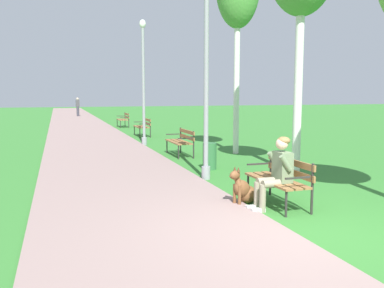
{
  "coord_description": "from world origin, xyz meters",
  "views": [
    {
      "loc": [
        -3.23,
        -4.8,
        1.97
      ],
      "look_at": [
        -0.5,
        3.46,
        0.9
      ],
      "focal_mm": 38.17,
      "sensor_mm": 36.0,
      "label": 1
    }
  ],
  "objects_px": {
    "person_seated_on_near_bench": "(277,170)",
    "pedestrian_distant": "(78,107)",
    "park_bench_far": "(143,125)",
    "lamp_post_near": "(206,78)",
    "litter_bin": "(210,156)",
    "park_bench_near": "(281,177)",
    "park_bench_furthest": "(124,119)",
    "lamp_post_mid": "(143,81)",
    "dog_brown": "(244,190)",
    "park_bench_mid": "(181,140)"
  },
  "relations": [
    {
      "from": "park_bench_mid",
      "to": "park_bench_far",
      "type": "xyz_separation_m",
      "value": [
        0.05,
        6.35,
        0.0
      ]
    },
    {
      "from": "pedestrian_distant",
      "to": "park_bench_mid",
      "type": "bearing_deg",
      "value": -85.3
    },
    {
      "from": "park_bench_furthest",
      "to": "person_seated_on_near_bench",
      "type": "height_order",
      "value": "person_seated_on_near_bench"
    },
    {
      "from": "person_seated_on_near_bench",
      "to": "pedestrian_distant",
      "type": "xyz_separation_m",
      "value": [
        -1.8,
        31.01,
        0.16
      ]
    },
    {
      "from": "dog_brown",
      "to": "park_bench_near",
      "type": "bearing_deg",
      "value": -22.14
    },
    {
      "from": "park_bench_furthest",
      "to": "dog_brown",
      "type": "xyz_separation_m",
      "value": [
        -0.63,
        -17.9,
        -0.25
      ]
    },
    {
      "from": "lamp_post_near",
      "to": "litter_bin",
      "type": "bearing_deg",
      "value": 65.28
    },
    {
      "from": "park_bench_furthest",
      "to": "dog_brown",
      "type": "bearing_deg",
      "value": -92.02
    },
    {
      "from": "park_bench_far",
      "to": "person_seated_on_near_bench",
      "type": "bearing_deg",
      "value": -91.24
    },
    {
      "from": "park_bench_far",
      "to": "dog_brown",
      "type": "height_order",
      "value": "park_bench_far"
    },
    {
      "from": "dog_brown",
      "to": "park_bench_far",
      "type": "bearing_deg",
      "value": 86.88
    },
    {
      "from": "dog_brown",
      "to": "lamp_post_mid",
      "type": "height_order",
      "value": "lamp_post_mid"
    },
    {
      "from": "park_bench_mid",
      "to": "litter_bin",
      "type": "xyz_separation_m",
      "value": [
        0.01,
        -2.53,
        -0.16
      ]
    },
    {
      "from": "park_bench_furthest",
      "to": "lamp_post_near",
      "type": "height_order",
      "value": "lamp_post_near"
    },
    {
      "from": "park_bench_mid",
      "to": "park_bench_furthest",
      "type": "height_order",
      "value": "same"
    },
    {
      "from": "person_seated_on_near_bench",
      "to": "pedestrian_distant",
      "type": "bearing_deg",
      "value": 93.33
    },
    {
      "from": "litter_bin",
      "to": "dog_brown",
      "type": "bearing_deg",
      "value": -100.44
    },
    {
      "from": "park_bench_furthest",
      "to": "lamp_post_near",
      "type": "bearing_deg",
      "value": -91.95
    },
    {
      "from": "pedestrian_distant",
      "to": "lamp_post_near",
      "type": "bearing_deg",
      "value": -86.95
    },
    {
      "from": "park_bench_near",
      "to": "person_seated_on_near_bench",
      "type": "bearing_deg",
      "value": -134.33
    },
    {
      "from": "park_bench_furthest",
      "to": "litter_bin",
      "type": "height_order",
      "value": "park_bench_furthest"
    },
    {
      "from": "lamp_post_mid",
      "to": "park_bench_near",
      "type": "bearing_deg",
      "value": -86.48
    },
    {
      "from": "dog_brown",
      "to": "lamp_post_near",
      "type": "xyz_separation_m",
      "value": [
        0.1,
        2.24,
        2.06
      ]
    },
    {
      "from": "park_bench_far",
      "to": "person_seated_on_near_bench",
      "type": "xyz_separation_m",
      "value": [
        -0.28,
        -12.72,
        0.17
      ]
    },
    {
      "from": "lamp_post_mid",
      "to": "park_bench_furthest",
      "type": "bearing_deg",
      "value": 86.17
    },
    {
      "from": "litter_bin",
      "to": "park_bench_near",
      "type": "bearing_deg",
      "value": -90.39
    },
    {
      "from": "person_seated_on_near_bench",
      "to": "park_bench_furthest",
      "type": "bearing_deg",
      "value": 89.25
    },
    {
      "from": "lamp_post_mid",
      "to": "dog_brown",
      "type": "bearing_deg",
      "value": -90.21
    },
    {
      "from": "park_bench_mid",
      "to": "litter_bin",
      "type": "distance_m",
      "value": 2.53
    },
    {
      "from": "lamp_post_mid",
      "to": "pedestrian_distant",
      "type": "distance_m",
      "value": 21.69
    },
    {
      "from": "lamp_post_mid",
      "to": "litter_bin",
      "type": "xyz_separation_m",
      "value": [
        0.59,
        -5.58,
        -2.09
      ]
    },
    {
      "from": "park_bench_near",
      "to": "lamp_post_mid",
      "type": "height_order",
      "value": "lamp_post_mid"
    },
    {
      "from": "park_bench_far",
      "to": "lamp_post_mid",
      "type": "xyz_separation_m",
      "value": [
        -0.64,
        -3.29,
        1.93
      ]
    },
    {
      "from": "person_seated_on_near_bench",
      "to": "lamp_post_mid",
      "type": "xyz_separation_m",
      "value": [
        -0.36,
        9.42,
        1.76
      ]
    },
    {
      "from": "park_bench_mid",
      "to": "person_seated_on_near_bench",
      "type": "height_order",
      "value": "person_seated_on_near_bench"
    },
    {
      "from": "park_bench_furthest",
      "to": "litter_bin",
      "type": "relative_size",
      "value": 2.14
    },
    {
      "from": "lamp_post_near",
      "to": "pedestrian_distant",
      "type": "xyz_separation_m",
      "value": [
        -1.51,
        28.31,
        -1.48
      ]
    },
    {
      "from": "park_bench_furthest",
      "to": "lamp_post_near",
      "type": "distance_m",
      "value": 15.77
    },
    {
      "from": "park_bench_furthest",
      "to": "lamp_post_mid",
      "type": "distance_m",
      "value": 9.15
    },
    {
      "from": "person_seated_on_near_bench",
      "to": "litter_bin",
      "type": "distance_m",
      "value": 3.86
    },
    {
      "from": "park_bench_near",
      "to": "park_bench_mid",
      "type": "xyz_separation_m",
      "value": [
        0.02,
        6.16,
        0.0
      ]
    },
    {
      "from": "park_bench_mid",
      "to": "dog_brown",
      "type": "distance_m",
      "value": 5.95
    },
    {
      "from": "litter_bin",
      "to": "person_seated_on_near_bench",
      "type": "bearing_deg",
      "value": -93.46
    },
    {
      "from": "park_bench_far",
      "to": "park_bench_near",
      "type": "bearing_deg",
      "value": -90.31
    },
    {
      "from": "park_bench_far",
      "to": "lamp_post_near",
      "type": "bearing_deg",
      "value": -93.26
    },
    {
      "from": "lamp_post_near",
      "to": "pedestrian_distant",
      "type": "distance_m",
      "value": 28.39
    },
    {
      "from": "park_bench_furthest",
      "to": "person_seated_on_near_bench",
      "type": "xyz_separation_m",
      "value": [
        -0.24,
        -18.35,
        0.17
      ]
    },
    {
      "from": "park_bench_far",
      "to": "park_bench_furthest",
      "type": "distance_m",
      "value": 5.63
    },
    {
      "from": "pedestrian_distant",
      "to": "lamp_post_mid",
      "type": "bearing_deg",
      "value": -86.17
    },
    {
      "from": "person_seated_on_near_bench",
      "to": "litter_bin",
      "type": "relative_size",
      "value": 1.79
    }
  ]
}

